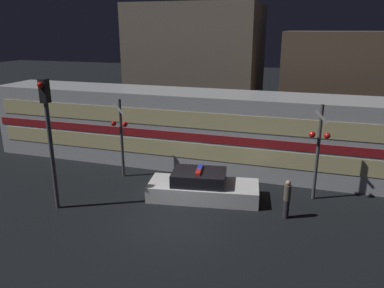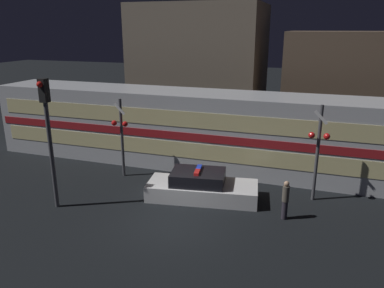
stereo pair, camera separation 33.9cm
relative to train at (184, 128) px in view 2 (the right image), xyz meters
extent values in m
plane|color=black|center=(1.81, -6.28, -1.97)|extent=(120.00, 120.00, 0.00)
cube|color=#B7BABF|center=(0.00, 0.01, 0.00)|extent=(21.62, 3.01, 3.95)
cube|color=maroon|center=(0.00, -1.51, 0.00)|extent=(21.19, 0.03, 0.39)
cube|color=beige|center=(0.00, -1.51, -0.71)|extent=(20.54, 0.02, 0.79)
cube|color=beige|center=(0.00, -1.51, 0.87)|extent=(20.54, 0.02, 0.79)
cube|color=silver|center=(2.29, -3.97, -1.63)|extent=(4.95, 2.53, 0.70)
cube|color=black|center=(2.10, -4.00, -1.01)|extent=(2.49, 1.93, 0.54)
cube|color=red|center=(2.14, -4.27, -0.68)|extent=(0.28, 0.57, 0.12)
cube|color=blue|center=(2.06, -3.73, -0.68)|extent=(0.28, 0.57, 0.12)
cylinder|color=#2D2833|center=(5.85, -4.71, -1.60)|extent=(0.23, 0.23, 0.75)
cylinder|color=#595147|center=(5.85, -4.71, -0.91)|extent=(0.27, 0.27, 0.62)
sphere|color=tan|center=(5.85, -4.71, -0.50)|extent=(0.20, 0.20, 0.20)
cylinder|color=#4C4C51|center=(6.86, -2.57, 0.11)|extent=(0.14, 0.14, 4.16)
sphere|color=red|center=(6.57, -2.72, 0.94)|extent=(0.27, 0.27, 0.27)
sphere|color=red|center=(7.15, -2.72, 0.94)|extent=(0.27, 0.27, 0.27)
cube|color=white|center=(6.86, -2.66, 1.69)|extent=(0.58, 0.03, 0.58)
cylinder|color=#4C4C51|center=(-2.21, -2.73, -0.02)|extent=(0.14, 0.14, 3.90)
sphere|color=red|center=(-2.51, -2.88, 0.76)|extent=(0.27, 0.27, 0.27)
sphere|color=red|center=(-1.92, -2.88, 0.76)|extent=(0.27, 0.27, 0.27)
cube|color=white|center=(-2.21, -2.82, 1.46)|extent=(0.58, 0.03, 0.58)
cylinder|color=#4C4C51|center=(-3.19, -6.67, 0.22)|extent=(0.17, 0.17, 4.40)
cube|color=black|center=(-3.19, -6.67, 2.87)|extent=(0.30, 0.30, 0.90)
sphere|color=red|center=(-3.19, -6.86, 3.12)|extent=(0.23, 0.23, 0.23)
cube|color=#726656|center=(-2.07, 9.38, 2.42)|extent=(9.33, 6.66, 8.79)
cube|color=brown|center=(7.81, 7.21, 1.48)|extent=(6.56, 6.01, 6.91)
camera|label=1|loc=(6.32, -18.32, 5.14)|focal=35.00mm
camera|label=2|loc=(6.65, -18.22, 5.14)|focal=35.00mm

